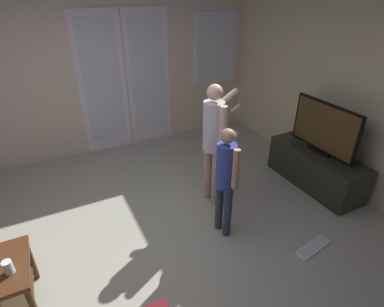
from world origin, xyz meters
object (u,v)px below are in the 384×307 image
(tv_stand, at_px, (316,168))
(cup_by_laptop, at_px, (8,267))
(loose_keyboard, at_px, (313,248))
(flat_screen_tv, at_px, (324,128))
(person_adult, at_px, (214,136))
(person_child, at_px, (226,174))

(tv_stand, xyz_separation_m, cup_by_laptop, (-3.58, -0.33, 0.31))
(loose_keyboard, relative_size, cup_by_laptop, 3.97)
(flat_screen_tv, distance_m, person_adult, 1.46)
(tv_stand, distance_m, cup_by_laptop, 3.61)
(flat_screen_tv, xyz_separation_m, loose_keyboard, (-0.89, -0.88, -0.83))
(person_adult, height_order, cup_by_laptop, person_adult)
(flat_screen_tv, xyz_separation_m, person_adult, (-1.42, 0.32, 0.07))
(tv_stand, bearing_deg, person_adult, 167.17)
(flat_screen_tv, relative_size, person_adult, 0.64)
(tv_stand, bearing_deg, loose_keyboard, -135.59)
(loose_keyboard, bearing_deg, person_adult, 113.68)
(person_adult, distance_m, cup_by_laptop, 2.28)
(cup_by_laptop, bearing_deg, tv_stand, 5.20)
(flat_screen_tv, xyz_separation_m, cup_by_laptop, (-3.58, -0.33, -0.28))
(flat_screen_tv, relative_size, cup_by_laptop, 8.47)
(person_adult, bearing_deg, cup_by_laptop, -163.27)
(person_child, bearing_deg, loose_keyboard, -43.23)
(tv_stand, xyz_separation_m, loose_keyboard, (-0.89, -0.88, -0.24))
(person_child, relative_size, cup_by_laptop, 10.87)
(flat_screen_tv, distance_m, loose_keyboard, 1.50)
(cup_by_laptop, bearing_deg, person_adult, 16.73)
(flat_screen_tv, bearing_deg, cup_by_laptop, -174.74)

